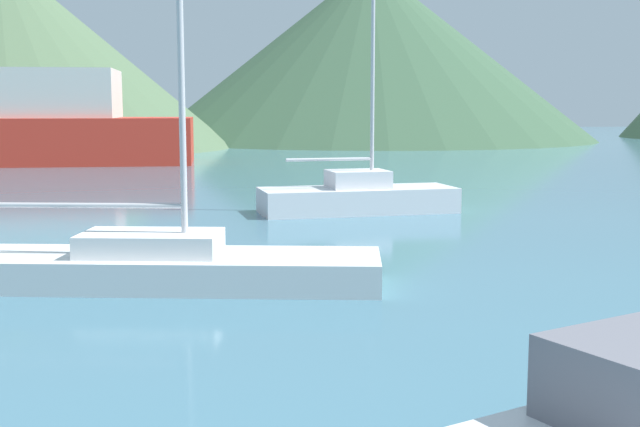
# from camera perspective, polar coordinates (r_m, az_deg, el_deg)

# --- Properties ---
(sailboat_inner) EXTENTS (8.66, 3.97, 9.67)m
(sailboat_inner) POSITION_cam_1_polar(r_m,az_deg,el_deg) (15.13, -11.88, -3.48)
(sailboat_inner) COLOR white
(sailboat_inner) RESTS_ON ground_plane
(sailboat_middle) EXTENTS (6.16, 2.34, 8.49)m
(sailboat_middle) POSITION_cam_1_polar(r_m,az_deg,el_deg) (25.05, 2.70, 1.26)
(sailboat_middle) COLOR silver
(sailboat_middle) RESTS_ON ground_plane
(hill_central) EXTENTS (36.45, 36.45, 15.33)m
(hill_central) POSITION_cam_1_polar(r_m,az_deg,el_deg) (69.69, -21.72, 10.68)
(hill_central) COLOR #4C6647
(hill_central) RESTS_ON ground_plane
(hill_east) EXTENTS (44.57, 44.57, 17.43)m
(hill_east) POSITION_cam_1_polar(r_m,az_deg,el_deg) (82.56, 3.59, 11.36)
(hill_east) COLOR #38563D
(hill_east) RESTS_ON ground_plane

